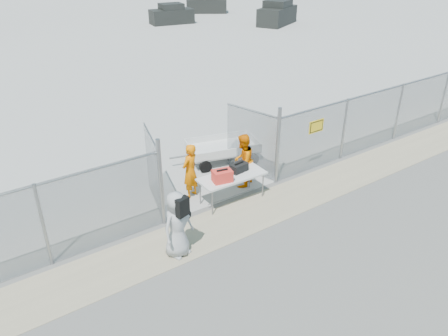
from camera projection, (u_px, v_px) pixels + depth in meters
ground at (267, 234)px, 11.49m from camera, size 160.00×160.00×0.00m
dirt_strip at (244, 216)px, 12.21m from camera, size 44.00×1.60×0.01m
chain_link_fence at (224, 168)px, 12.43m from camera, size 40.00×0.20×2.20m
folding_table at (232, 188)px, 12.77m from camera, size 2.01×0.88×0.85m
orange_bag at (222, 176)px, 12.19m from camera, size 0.60×0.46×0.34m
black_duffel at (239, 167)px, 12.74m from camera, size 0.55×0.36×0.25m
security_worker_left at (190, 171)px, 12.79m from camera, size 0.73×0.62×1.70m
security_worker_right at (243, 161)px, 13.38m from camera, size 1.04×0.96×1.71m
visitor at (177, 224)px, 10.37m from camera, size 0.97×0.76×1.74m
utility_trailer at (223, 150)px, 15.18m from camera, size 3.42×2.33×0.76m
parked_vehicle_near at (172, 14)px, 39.66m from camera, size 4.06×2.30×1.74m
parked_vehicle_mid at (207, 3)px, 45.67m from camera, size 4.48×3.82×1.87m
parked_vehicle_far at (277, 13)px, 39.21m from camera, size 5.04×3.94×2.08m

